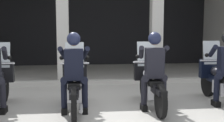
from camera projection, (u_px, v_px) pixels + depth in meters
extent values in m
plane|color=#A8A59E|center=(103.00, 81.00, 9.08)|extent=(80.00, 80.00, 0.00)
cube|color=black|center=(101.00, 25.00, 12.82)|extent=(9.53, 0.24, 3.39)
cube|color=beige|center=(63.00, 33.00, 8.91)|extent=(0.35, 0.36, 2.95)
cube|color=beige|center=(156.00, 33.00, 9.21)|extent=(0.35, 0.36, 2.95)
cube|color=#B7B5AD|center=(112.00, 82.00, 8.74)|extent=(9.13, 0.24, 0.12)
cylinder|color=black|center=(4.00, 88.00, 6.65)|extent=(0.09, 0.64, 0.64)
cube|color=black|center=(3.00, 79.00, 6.63)|extent=(0.14, 0.44, 0.08)
cylinder|color=silver|center=(2.00, 78.00, 6.57)|extent=(0.05, 0.24, 0.53)
cube|color=black|center=(1.00, 72.00, 6.49)|extent=(0.52, 0.16, 0.44)
sphere|color=silver|center=(3.00, 70.00, 6.59)|extent=(0.18, 0.18, 0.18)
cube|color=silver|center=(0.00, 55.00, 6.42)|extent=(0.40, 0.14, 0.54)
cylinder|color=silver|center=(0.00, 64.00, 6.37)|extent=(0.62, 0.04, 0.04)
cylinder|color=black|center=(3.00, 94.00, 5.80)|extent=(0.12, 0.12, 0.53)
cube|color=black|center=(4.00, 110.00, 5.85)|extent=(0.11, 0.26, 0.12)
cylinder|color=black|center=(5.00, 53.00, 5.91)|extent=(0.19, 0.48, 0.31)
sphere|color=black|center=(9.00, 58.00, 6.14)|extent=(0.09, 0.09, 0.09)
cylinder|color=black|center=(75.00, 88.00, 6.68)|extent=(0.09, 0.64, 0.64)
cylinder|color=black|center=(74.00, 104.00, 5.30)|extent=(0.09, 0.64, 0.64)
cube|color=black|center=(75.00, 79.00, 6.65)|extent=(0.14, 0.44, 0.08)
cube|color=silver|center=(75.00, 93.00, 5.93)|extent=(0.28, 0.44, 0.28)
cube|color=black|center=(75.00, 86.00, 5.96)|extent=(0.18, 1.24, 0.16)
ellipsoid|color=black|center=(75.00, 76.00, 6.16)|extent=(0.26, 0.48, 0.22)
cube|color=black|center=(74.00, 85.00, 5.78)|extent=(0.24, 0.52, 0.10)
cube|color=black|center=(74.00, 94.00, 5.33)|extent=(0.16, 0.48, 0.10)
cylinder|color=silver|center=(75.00, 78.00, 6.59)|extent=(0.05, 0.24, 0.53)
cube|color=black|center=(75.00, 72.00, 6.51)|extent=(0.52, 0.16, 0.44)
sphere|color=silver|center=(75.00, 70.00, 6.61)|extent=(0.18, 0.18, 0.18)
cube|color=silver|center=(75.00, 55.00, 6.45)|extent=(0.40, 0.14, 0.54)
cylinder|color=silver|center=(75.00, 63.00, 6.39)|extent=(0.62, 0.04, 0.04)
cylinder|color=silver|center=(81.00, 107.00, 5.62)|extent=(0.07, 0.55, 0.07)
cube|color=black|center=(74.00, 64.00, 5.71)|extent=(0.36, 0.22, 0.60)
cube|color=black|center=(74.00, 63.00, 5.82)|extent=(0.05, 0.02, 0.32)
sphere|color=tan|center=(74.00, 41.00, 5.67)|extent=(0.21, 0.21, 0.21)
sphere|color=#191E38|center=(74.00, 39.00, 5.67)|extent=(0.26, 0.26, 0.26)
cylinder|color=black|center=(82.00, 80.00, 5.78)|extent=(0.26, 0.29, 0.17)
cylinder|color=black|center=(85.00, 94.00, 5.82)|extent=(0.12, 0.12, 0.53)
cube|color=black|center=(85.00, 110.00, 5.87)|extent=(0.11, 0.26, 0.12)
cylinder|color=black|center=(67.00, 80.00, 5.75)|extent=(0.26, 0.29, 0.17)
cylinder|color=black|center=(64.00, 94.00, 5.78)|extent=(0.12, 0.12, 0.53)
cube|color=black|center=(64.00, 111.00, 5.83)|extent=(0.11, 0.26, 0.12)
cylinder|color=black|center=(85.00, 53.00, 5.94)|extent=(0.19, 0.48, 0.31)
sphere|color=black|center=(87.00, 58.00, 6.16)|extent=(0.09, 0.09, 0.09)
cylinder|color=black|center=(63.00, 53.00, 5.89)|extent=(0.19, 0.48, 0.31)
sphere|color=black|center=(62.00, 58.00, 6.11)|extent=(0.09, 0.09, 0.09)
cylinder|color=black|center=(144.00, 86.00, 6.90)|extent=(0.09, 0.64, 0.64)
cylinder|color=black|center=(161.00, 101.00, 5.52)|extent=(0.09, 0.64, 0.64)
cube|color=black|center=(145.00, 77.00, 6.87)|extent=(0.14, 0.44, 0.08)
cube|color=silver|center=(152.00, 91.00, 6.15)|extent=(0.28, 0.44, 0.28)
cube|color=black|center=(152.00, 84.00, 6.19)|extent=(0.18, 1.24, 0.16)
ellipsoid|color=#B2B2B7|center=(149.00, 74.00, 6.38)|extent=(0.26, 0.48, 0.22)
cube|color=black|center=(154.00, 82.00, 6.00)|extent=(0.24, 0.52, 0.10)
cube|color=black|center=(160.00, 91.00, 5.56)|extent=(0.16, 0.48, 0.10)
cylinder|color=silver|center=(145.00, 76.00, 6.81)|extent=(0.05, 0.24, 0.53)
cube|color=black|center=(146.00, 70.00, 6.73)|extent=(0.52, 0.16, 0.44)
sphere|color=silver|center=(145.00, 69.00, 6.83)|extent=(0.18, 0.18, 0.18)
cube|color=silver|center=(146.00, 54.00, 6.67)|extent=(0.40, 0.14, 0.54)
cylinder|color=silver|center=(147.00, 62.00, 6.61)|extent=(0.62, 0.04, 0.04)
cylinder|color=silver|center=(162.00, 104.00, 5.85)|extent=(0.07, 0.55, 0.07)
cube|color=black|center=(155.00, 63.00, 5.93)|extent=(0.36, 0.22, 0.60)
cube|color=#14193F|center=(153.00, 61.00, 6.05)|extent=(0.05, 0.02, 0.32)
sphere|color=tan|center=(155.00, 40.00, 5.90)|extent=(0.21, 0.21, 0.21)
sphere|color=#191E38|center=(155.00, 38.00, 5.89)|extent=(0.26, 0.26, 0.26)
cylinder|color=black|center=(161.00, 78.00, 6.00)|extent=(0.26, 0.29, 0.17)
cylinder|color=black|center=(163.00, 91.00, 6.05)|extent=(0.12, 0.12, 0.53)
cube|color=black|center=(163.00, 107.00, 6.10)|extent=(0.11, 0.26, 0.12)
cylinder|color=black|center=(147.00, 78.00, 5.98)|extent=(0.26, 0.29, 0.17)
cylinder|color=black|center=(144.00, 92.00, 6.00)|extent=(0.12, 0.12, 0.53)
cube|color=black|center=(144.00, 107.00, 6.05)|extent=(0.11, 0.26, 0.12)
cylinder|color=black|center=(162.00, 52.00, 6.16)|extent=(0.19, 0.48, 0.31)
sphere|color=black|center=(161.00, 56.00, 6.38)|extent=(0.09, 0.09, 0.09)
cylinder|color=black|center=(141.00, 52.00, 6.11)|extent=(0.19, 0.48, 0.31)
sphere|color=black|center=(137.00, 57.00, 6.33)|extent=(0.09, 0.09, 0.09)
cylinder|color=black|center=(208.00, 83.00, 7.20)|extent=(0.09, 0.64, 0.64)
cube|color=black|center=(208.00, 75.00, 7.17)|extent=(0.14, 0.44, 0.08)
cube|color=silver|center=(223.00, 88.00, 6.45)|extent=(0.28, 0.44, 0.28)
cube|color=black|center=(222.00, 81.00, 6.48)|extent=(0.18, 1.24, 0.16)
ellipsoid|color=black|center=(218.00, 72.00, 6.68)|extent=(0.26, 0.48, 0.22)
cylinder|color=silver|center=(209.00, 74.00, 7.11)|extent=(0.05, 0.24, 0.53)
cube|color=black|center=(211.00, 68.00, 7.03)|extent=(0.52, 0.16, 0.44)
sphere|color=silver|center=(209.00, 67.00, 7.13)|extent=(0.18, 0.18, 0.18)
cube|color=silver|center=(212.00, 53.00, 6.97)|extent=(0.40, 0.14, 0.54)
cylinder|color=silver|center=(213.00, 60.00, 6.91)|extent=(0.62, 0.04, 0.04)
cylinder|color=black|center=(220.00, 76.00, 6.27)|extent=(0.26, 0.29, 0.17)
cylinder|color=black|center=(217.00, 89.00, 6.30)|extent=(0.12, 0.12, 0.53)
cube|color=black|center=(216.00, 103.00, 6.35)|extent=(0.11, 0.26, 0.12)
cylinder|color=black|center=(213.00, 51.00, 6.41)|extent=(0.19, 0.48, 0.31)
sphere|color=black|center=(207.00, 55.00, 6.63)|extent=(0.09, 0.09, 0.09)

